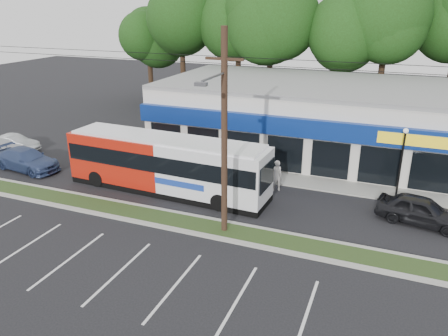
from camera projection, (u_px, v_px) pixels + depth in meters
ground at (163, 230)px, 22.39m from camera, size 120.00×120.00×0.00m
grass_strip at (172, 220)px, 23.24m from camera, size 40.00×1.60×0.12m
curb_south at (164, 227)px, 22.49m from camera, size 40.00×0.25×0.14m
curb_north at (179, 213)px, 23.97m from camera, size 40.00×0.25×0.14m
sidewalk at (298, 180)px, 28.45m from camera, size 32.00×2.20×0.10m
strip_mall at (327, 118)px, 33.35m from camera, size 25.00×12.55×5.30m
utility_pole at (220, 129)px, 20.29m from camera, size 50.00×2.77×10.00m
lamp_post at (402, 155)px, 25.27m from camera, size 0.30×0.30×4.25m
tree_line at (334, 31)px, 40.58m from camera, size 46.76×6.76×11.83m
metrobus at (167, 163)px, 26.40m from camera, size 12.90×3.22×3.44m
car_dark at (421, 210)px, 22.79m from camera, size 4.69×2.60×1.51m
car_silver at (14, 143)px, 33.98m from camera, size 4.06×1.91×1.29m
car_blue at (27, 159)px, 30.20m from camera, size 5.32×2.69×1.48m
pedestrian_a at (276, 176)px, 26.73m from camera, size 0.86×0.80×1.98m
pedestrian_b at (244, 174)px, 27.39m from camera, size 1.00×0.93×1.64m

